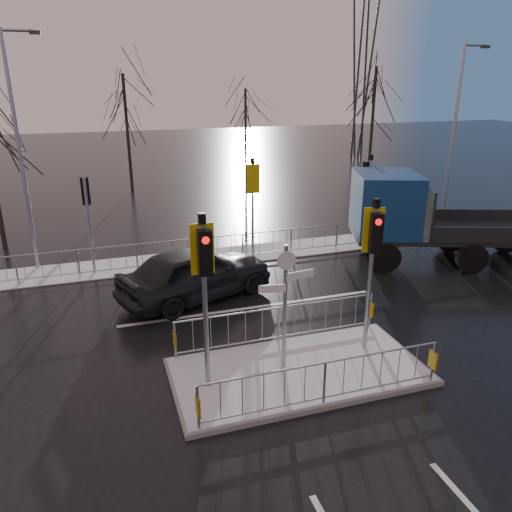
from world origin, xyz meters
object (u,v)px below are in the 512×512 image
object	(u,v)px
car_far_lane	(196,273)
street_lamp_left	(21,145)
traffic_island	(298,359)
street_lamp_right	(455,135)
flatbed_truck	(412,216)

from	to	relation	value
car_far_lane	street_lamp_left	bearing A→B (deg)	28.86
traffic_island	street_lamp_right	bearing A→B (deg)	38.73
traffic_island	car_far_lane	xyz separation A→B (m)	(-1.40, 5.07, 0.46)
flatbed_truck	street_lamp_right	bearing A→B (deg)	36.17
flatbed_truck	street_lamp_right	distance (m)	5.10
traffic_island	street_lamp_right	xyz separation A→B (m)	(10.58, 8.49, 4.00)
car_far_lane	flatbed_truck	world-z (taller)	flatbed_truck
street_lamp_left	street_lamp_right	bearing A→B (deg)	-3.37
car_far_lane	street_lamp_left	distance (m)	7.61
flatbed_truck	street_lamp_left	bearing A→B (deg)	165.03
street_lamp_right	flatbed_truck	bearing A→B (deg)	-143.83
traffic_island	car_far_lane	distance (m)	5.28
street_lamp_right	traffic_island	bearing A→B (deg)	-141.27
car_far_lane	street_lamp_right	bearing A→B (deg)	-93.89
traffic_island	street_lamp_left	world-z (taller)	street_lamp_left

